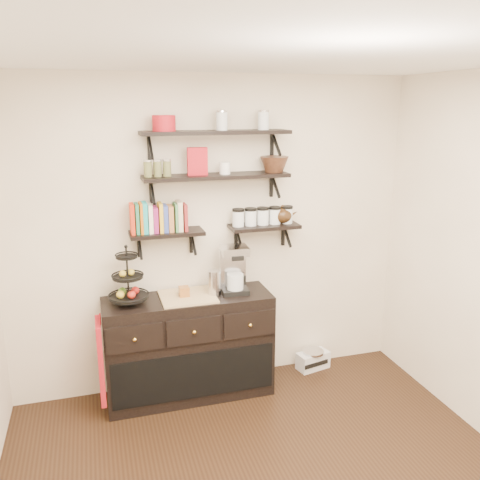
{
  "coord_description": "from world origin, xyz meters",
  "views": [
    {
      "loc": [
        -0.99,
        -2.39,
        2.44
      ],
      "look_at": [
        0.06,
        1.15,
        1.46
      ],
      "focal_mm": 38.0,
      "sensor_mm": 36.0,
      "label": 1
    }
  ],
  "objects_px": {
    "coffee_maker": "(234,270)",
    "radio": "(313,360)",
    "fruit_stand": "(128,284)",
    "sideboard": "(189,346)"
  },
  "relations": [
    {
      "from": "coffee_maker",
      "to": "radio",
      "type": "xyz_separation_m",
      "value": [
        0.81,
        0.08,
        -1.0
      ]
    },
    {
      "from": "coffee_maker",
      "to": "fruit_stand",
      "type": "bearing_deg",
      "value": -173.96
    },
    {
      "from": "sideboard",
      "to": "radio",
      "type": "bearing_deg",
      "value": 5.01
    },
    {
      "from": "sideboard",
      "to": "radio",
      "type": "relative_size",
      "value": 4.23
    },
    {
      "from": "sideboard",
      "to": "coffee_maker",
      "type": "distance_m",
      "value": 0.76
    },
    {
      "from": "fruit_stand",
      "to": "radio",
      "type": "distance_m",
      "value": 1.95
    },
    {
      "from": "fruit_stand",
      "to": "coffee_maker",
      "type": "height_order",
      "value": "fruit_stand"
    },
    {
      "from": "coffee_maker",
      "to": "sideboard",
      "type": "bearing_deg",
      "value": -171.64
    },
    {
      "from": "coffee_maker",
      "to": "radio",
      "type": "height_order",
      "value": "coffee_maker"
    },
    {
      "from": "radio",
      "to": "fruit_stand",
      "type": "bearing_deg",
      "value": 170.81
    }
  ]
}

